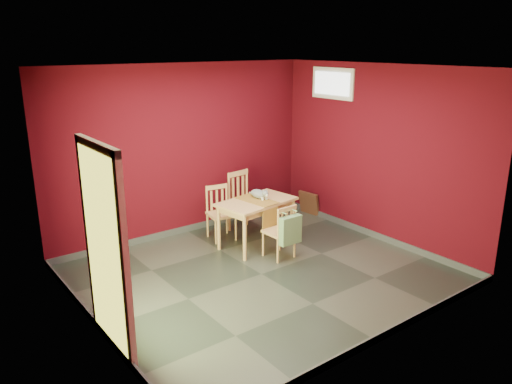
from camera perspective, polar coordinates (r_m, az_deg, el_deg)
ground at (r=6.79m, az=0.63°, el=-9.36°), size 4.50×4.50×0.00m
room_shell at (r=6.77m, az=0.63°, el=-8.98°), size 4.50×4.50×4.50m
doorway at (r=5.02m, az=-16.97°, el=-5.78°), size 0.06×1.01×2.13m
window at (r=8.36m, az=8.73°, el=12.17°), size 0.05×0.90×0.50m
outlet_plate at (r=9.06m, az=0.91°, el=-0.53°), size 0.08×0.02×0.12m
dining_table at (r=7.48m, az=0.07°, el=-1.63°), size 1.23×0.82×0.72m
table_runner at (r=7.39m, az=0.59°, el=-1.56°), size 0.41×0.71×0.34m
chair_far_left at (r=7.86m, az=-4.10°, el=-2.29°), size 0.46×0.46×0.84m
chair_far_right at (r=8.14m, az=-1.35°, el=-1.04°), size 0.51×0.51×0.98m
chair_near at (r=7.14m, az=2.84°, el=-4.44°), size 0.39×0.39×0.80m
tote_bag at (r=6.97m, az=3.95°, el=-4.35°), size 0.34×0.20×0.47m
cat at (r=7.55m, az=0.30°, el=-0.03°), size 0.20×0.37×0.18m
picture_frame at (r=9.04m, az=6.08°, el=-1.27°), size 0.18×0.43×0.42m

